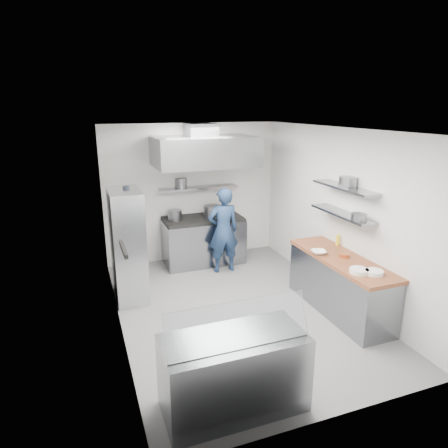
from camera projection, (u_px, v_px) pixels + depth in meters
name	position (u px, v px, depth m)	size (l,w,h in m)	color
floor	(237.00, 309.00, 6.39)	(5.00, 5.00, 0.00)	slate
ceiling	(239.00, 130.00, 5.59)	(5.00, 5.00, 0.00)	silver
wall_back	(192.00, 193.00, 8.24)	(3.60, 0.02, 2.80)	white
wall_front	(338.00, 297.00, 3.74)	(3.60, 0.02, 2.80)	white
wall_left	(115.00, 238.00, 5.39)	(5.00, 0.02, 2.80)	white
wall_right	(339.00, 214.00, 6.59)	(5.00, 0.02, 2.80)	white
gas_range	(203.00, 241.00, 8.18)	(1.60, 0.80, 0.90)	gray
cooktop	(203.00, 219.00, 8.05)	(1.57, 0.78, 0.06)	black
stock_pot_left	(175.00, 215.00, 7.84)	(0.27, 0.27, 0.20)	slate
stock_pot_mid	(212.00, 211.00, 8.03)	(0.35, 0.35, 0.24)	slate
over_range_shelf	(199.00, 188.00, 8.09)	(1.60, 0.30, 0.04)	gray
shelf_pot_a	(181.00, 183.00, 8.06)	(0.23, 0.23, 0.18)	slate
extractor_hood	(205.00, 151.00, 7.50)	(1.90, 1.15, 0.55)	gray
hood_duct	(201.00, 130.00, 7.59)	(0.55, 0.55, 0.24)	slate
red_firebox	(131.00, 197.00, 7.77)	(0.22, 0.10, 0.26)	red
chef	(223.00, 230.00, 7.64)	(0.61, 0.40, 1.66)	navy
wire_rack	(128.00, 245.00, 6.53)	(0.50, 0.90, 1.85)	silver
rack_bin_a	(129.00, 254.00, 6.51)	(0.15, 0.19, 0.17)	white
rack_bin_b	(123.00, 216.00, 6.84)	(0.15, 0.19, 0.17)	yellow
rack_jar	(126.00, 192.00, 6.39)	(0.11, 0.11, 0.18)	black
knife_strip	(123.00, 249.00, 4.55)	(0.04, 0.55, 0.05)	black
prep_counter_base	(339.00, 286.00, 6.22)	(0.62, 2.00, 0.84)	gray
prep_counter_top	(342.00, 259.00, 6.09)	(0.65, 2.04, 0.06)	brown
plate_stack_a	(359.00, 271.00, 5.51)	(0.26, 0.26, 0.06)	white
plate_stack_b	(374.00, 272.00, 5.46)	(0.24, 0.24, 0.06)	white
copper_pan	(344.00, 255.00, 6.08)	(0.14, 0.14, 0.06)	#D5713C
squeeze_bottle	(338.00, 240.00, 6.59)	(0.06, 0.06, 0.18)	yellow
mixing_bowl	(319.00, 252.00, 6.22)	(0.23, 0.23, 0.06)	white
wall_shelf_lower	(342.00, 214.00, 6.23)	(0.30, 1.30, 0.04)	gray
wall_shelf_upper	(344.00, 187.00, 6.11)	(0.30, 1.30, 0.04)	gray
shelf_pot_c	(359.00, 217.00, 5.80)	(0.22, 0.22, 0.10)	slate
shelf_pot_d	(348.00, 181.00, 6.11)	(0.28, 0.28, 0.14)	slate
display_case	(234.00, 373.00, 4.19)	(1.50, 0.70, 0.85)	gray
display_glass	(239.00, 324.00, 3.90)	(1.47, 0.02, 0.45)	silver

